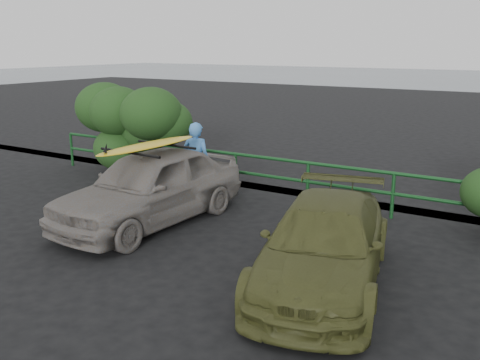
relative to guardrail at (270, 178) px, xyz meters
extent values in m
plane|color=black|center=(0.00, -5.00, -0.52)|extent=(80.00, 80.00, 0.00)
imported|color=slate|center=(-1.26, -2.94, 0.26)|extent=(2.07, 4.69, 1.57)
imported|color=#454820|center=(3.01, -3.81, 0.13)|extent=(2.84, 4.77, 1.30)
imported|color=#4280C8|center=(-1.47, -1.02, 0.43)|extent=(0.77, 0.58, 1.89)
ellipsoid|color=gold|center=(-1.26, -2.94, 1.14)|extent=(0.70, 2.79, 0.08)
camera|label=1|loc=(5.98, -11.16, 3.15)|focal=40.00mm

